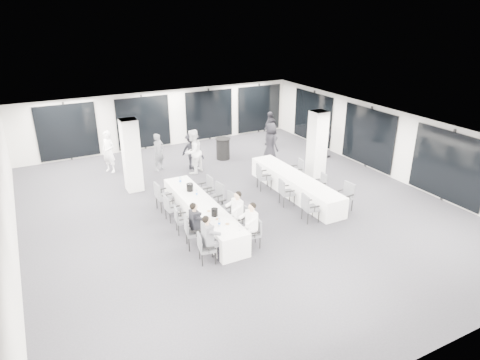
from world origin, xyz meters
The scene contains 42 objects.
room centered at (0.89, 1.11, 1.39)m, with size 14.04×16.04×2.84m.
column_left centered at (-2.80, 3.20, 1.40)m, with size 0.60×0.60×2.80m, color white.
column_right centered at (4.20, 1.00, 1.40)m, with size 0.60×0.60×2.80m, color white.
banquet_table_main centered at (-1.56, -0.61, 0.38)m, with size 0.90×5.00×0.75m, color silver.
banquet_table_side centered at (2.45, -0.06, 0.38)m, with size 0.90×5.00×0.75m, color silver.
cocktail_table centered at (1.79, 4.83, 0.50)m, with size 0.71×0.71×0.98m.
chair_main_left_near centered at (-2.39, -2.74, 0.51)m, with size 0.52×0.56×0.89m.
chair_main_left_second centered at (-2.40, -1.82, 0.58)m, with size 0.60×0.64×1.02m.
chair_main_left_mid centered at (-2.39, -0.83, 0.49)m, with size 0.49×0.53×0.86m.
chair_main_left_fourth centered at (-2.39, 0.10, 0.51)m, with size 0.47×0.52×0.89m.
chair_main_left_far centered at (-2.40, 0.97, 0.59)m, with size 0.55×0.61×1.03m.
chair_main_right_near centered at (-0.74, -2.62, 0.50)m, with size 0.50×0.54×0.88m.
chair_main_right_second centered at (-0.73, -1.70, 0.53)m, with size 0.53×0.57×0.92m.
chair_main_right_mid centered at (-0.72, -0.86, 0.58)m, with size 0.58×0.62×1.02m.
chair_main_right_fourth centered at (-0.73, 0.09, 0.57)m, with size 0.56×0.61×1.00m.
chair_main_right_far centered at (-0.73, 0.93, 0.54)m, with size 0.49×0.55×0.95m.
chair_side_left_near centered at (1.62, -2.07, 0.55)m, with size 0.54×0.59×0.96m.
chair_side_left_mid centered at (1.62, -0.66, 0.55)m, with size 0.56×0.60×0.96m.
chair_side_left_far centered at (1.61, 0.95, 0.57)m, with size 0.59×0.63×1.00m.
chair_side_right_near centered at (3.29, -1.96, 0.57)m, with size 0.55×0.60×0.99m.
chair_side_right_mid centered at (3.28, -0.56, 0.49)m, with size 0.48×0.52×0.86m.
chair_side_right_far centered at (3.28, 0.95, 0.53)m, with size 0.54×0.58×0.93m.
seated_guest_a centered at (-2.23, -2.75, 0.81)m, with size 0.50×0.38×1.44m.
seated_guest_b centered at (-2.23, -1.84, 0.81)m, with size 0.50×0.38×1.44m.
seated_guest_c centered at (-0.89, -2.61, 0.81)m, with size 0.50×0.38×1.44m.
seated_guest_d centered at (-0.89, -1.71, 0.81)m, with size 0.50×0.38×1.44m.
standing_guest_a centered at (-1.27, 4.80, 0.92)m, with size 0.67×0.54×1.83m, color slate.
standing_guest_b centered at (-0.09, 3.81, 1.07)m, with size 1.04×0.63×2.15m, color white.
standing_guest_c centered at (0.06, 4.25, 0.94)m, with size 1.22×0.62×1.88m, color black.
standing_guest_d centered at (4.84, 5.65, 0.98)m, with size 1.16×0.65×1.96m, color black.
standing_guest_e centered at (3.57, 3.54, 1.02)m, with size 0.98×0.60×2.04m, color black.
standing_guest_g centered at (-3.21, 5.59, 1.02)m, with size 0.74×0.60×2.04m, color white.
standing_guest_h centered at (6.20, 3.06, 0.99)m, with size 0.95×0.58×1.98m, color black.
ice_bucket_near centered at (-1.56, -1.62, 0.87)m, with size 0.21×0.21×0.24m, color black.
ice_bucket_far centered at (-1.54, 0.48, 0.88)m, with size 0.23×0.23×0.27m, color black.
water_bottle_a centered at (-1.70, -2.26, 0.86)m, with size 0.07×0.07×0.22m, color silver.
water_bottle_b centered at (-1.49, -0.02, 0.85)m, with size 0.07×0.07×0.21m, color silver.
water_bottle_c centered at (-1.60, 1.26, 0.87)m, with size 0.07×0.07×0.24m, color silver.
plate_a centered at (-1.59, -1.89, 0.76)m, with size 0.21×0.21×0.03m.
plate_b centered at (-1.46, -2.30, 0.76)m, with size 0.21×0.21×0.03m.
plate_c centered at (-1.60, -1.28, 0.76)m, with size 0.19×0.19×0.03m.
wine_glass centered at (-1.31, -2.78, 0.91)m, with size 0.08×0.08×0.21m.
Camera 1 is at (-6.23, -12.22, 6.70)m, focal length 32.00 mm.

